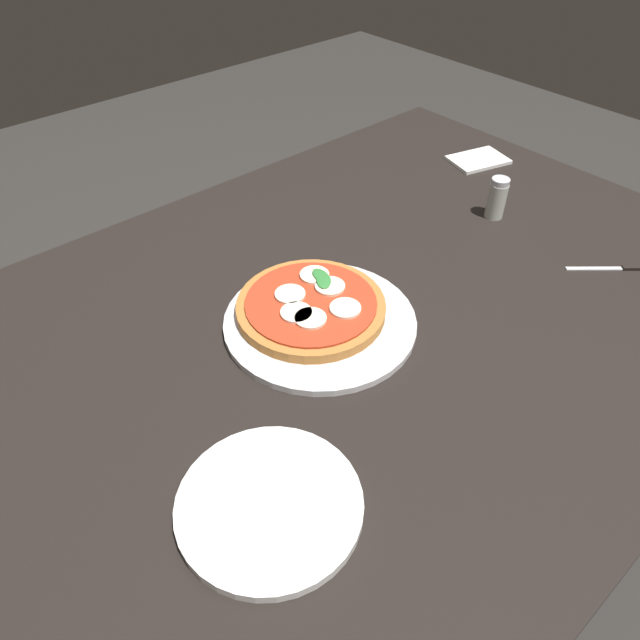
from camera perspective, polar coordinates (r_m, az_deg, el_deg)
ground_plane at (r=1.56m, az=1.62°, el=-20.38°), size 6.00×6.00×0.00m
dining_table at (r=1.04m, az=2.29°, el=-3.37°), size 1.54×1.04×0.73m
serving_tray at (r=0.97m, az=0.00°, el=-0.18°), size 0.31×0.31×0.01m
pizza at (r=0.97m, az=-0.85°, el=1.35°), size 0.24×0.24×0.03m
plate_white at (r=0.75m, az=-4.87°, el=-17.27°), size 0.23×0.23×0.01m
napkin at (r=1.50m, az=14.93°, el=14.63°), size 0.15×0.12×0.01m
knife at (r=1.22m, az=26.97°, el=4.47°), size 0.13×0.11×0.01m
pepper_shaker at (r=1.27m, az=16.62°, el=11.14°), size 0.04×0.04×0.08m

